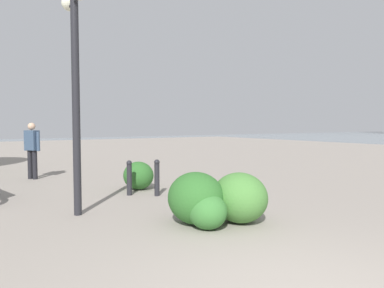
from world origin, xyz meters
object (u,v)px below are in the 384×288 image
Objects in this scene: lamppost at (75,67)px; bollard_mid at (129,177)px; pedestrian at (32,146)px; bollard_near at (157,177)px.

lamppost is 4.93× the size of bollard_mid.
lamppost reaches higher than bollard_mid.
lamppost is 5.36m from pedestrian.
pedestrian is (5.08, -0.02, -1.71)m from lamppost.
pedestrian is 4.21m from bollard_mid.
lamppost is 3.13m from bollard_near.
bollard_near is at bearing -69.35° from lamppost.
pedestrian is 2.01× the size of bollard_near.
bollard_near is 0.66m from bollard_mid.
pedestrian reaches higher than bollard_mid.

